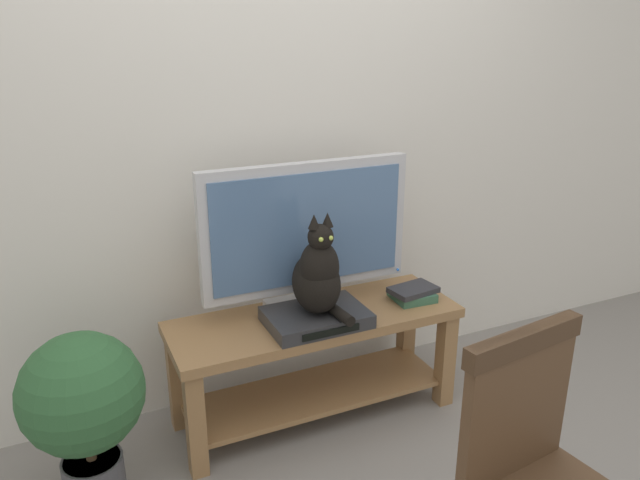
% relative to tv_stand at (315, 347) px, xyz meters
% --- Properties ---
extents(back_wall, '(7.00, 0.12, 2.80)m').
position_rel_tv_stand_xyz_m(back_wall, '(-0.03, 0.39, 1.06)').
color(back_wall, silver).
rests_on(back_wall, ground).
extents(tv_stand, '(1.27, 0.44, 0.50)m').
position_rel_tv_stand_xyz_m(tv_stand, '(0.00, 0.00, 0.00)').
color(tv_stand, olive).
rests_on(tv_stand, ground).
extents(tv, '(0.94, 0.20, 0.66)m').
position_rel_tv_stand_xyz_m(tv, '(0.00, 0.08, 0.51)').
color(tv, '#B7B7BC').
rests_on(tv, tv_stand).
extents(media_box, '(0.42, 0.29, 0.06)m').
position_rel_tv_stand_xyz_m(media_box, '(-0.03, -0.08, 0.19)').
color(media_box, '#2D2D30').
rests_on(media_box, tv_stand).
extents(cat, '(0.19, 0.32, 0.44)m').
position_rel_tv_stand_xyz_m(cat, '(-0.03, -0.09, 0.38)').
color(cat, black).
rests_on(cat, media_box).
extents(wooden_chair, '(0.45, 0.45, 0.95)m').
position_rel_tv_stand_xyz_m(wooden_chair, '(0.10, -1.23, 0.22)').
color(wooden_chair, '#513823').
rests_on(wooden_chair, ground).
extents(book_stack, '(0.23, 0.18, 0.06)m').
position_rel_tv_stand_xyz_m(book_stack, '(0.47, -0.04, 0.19)').
color(book_stack, '#38664C').
rests_on(book_stack, tv_stand).
extents(potted_plant, '(0.43, 0.43, 0.70)m').
position_rel_tv_stand_xyz_m(potted_plant, '(-0.97, -0.18, 0.09)').
color(potted_plant, '#47474C').
rests_on(potted_plant, ground).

